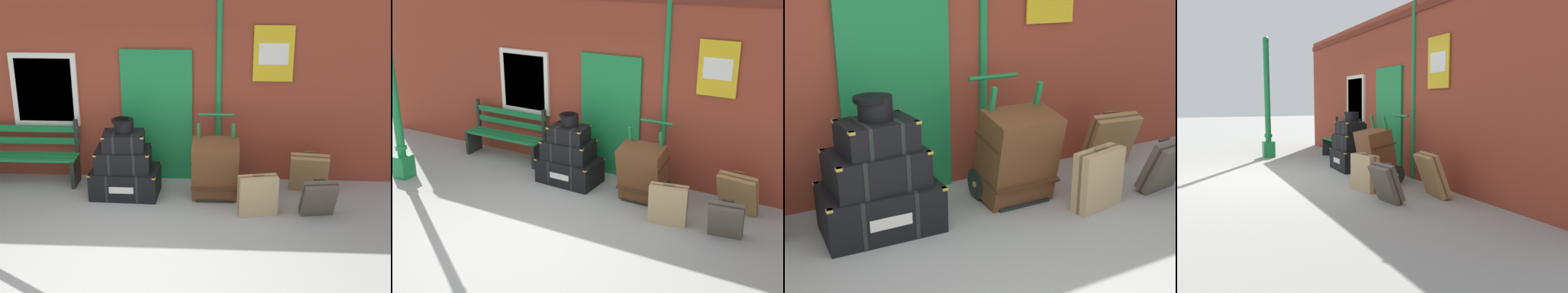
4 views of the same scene
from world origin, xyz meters
TOP-DOWN VIEW (x-y plane):
  - ground_plane at (0.00, 0.00)m, footprint 60.00×60.00m
  - brick_facade at (-0.01, 2.60)m, footprint 10.40×0.35m
  - lamp_post at (-2.93, 0.56)m, footprint 0.28×0.28m
  - platform_bench at (-1.91, 2.16)m, footprint 1.60×0.43m
  - steamer_trunk_base at (-0.30, 1.78)m, footprint 1.03×0.68m
  - steamer_trunk_middle at (-0.32, 1.77)m, footprint 0.83×0.58m
  - steamer_trunk_top at (-0.30, 1.75)m, footprint 0.64×0.50m
  - round_hatbox at (-0.30, 1.78)m, footprint 0.32×0.30m
  - porters_trolley at (1.05, 1.88)m, footprint 0.71×0.67m
  - large_brown_trunk at (1.05, 1.70)m, footprint 0.70×0.60m
  - suitcase_oxblood at (2.46, 1.96)m, footprint 0.61×0.45m
  - suitcase_slate at (2.49, 1.19)m, footprint 0.50×0.40m
  - suitcase_olive at (1.65, 1.22)m, footprint 0.57×0.29m

SIDE VIEW (x-z plane):
  - ground_plane at x=0.00m, z-range 0.00..0.00m
  - steamer_trunk_base at x=-0.30m, z-range 0.00..0.42m
  - porters_trolley at x=1.05m, z-range -0.32..0.86m
  - suitcase_slate at x=2.49m, z-range 0.00..0.56m
  - suitcase_olive at x=1.65m, z-range -0.02..0.60m
  - suitcase_oxblood at x=2.46m, z-range 0.00..0.67m
  - platform_bench at x=-1.91m, z-range -0.06..0.95m
  - large_brown_trunk at x=1.05m, z-range 0.00..0.95m
  - steamer_trunk_middle at x=-0.32m, z-range 0.42..0.74m
  - steamer_trunk_top at x=-0.30m, z-range 0.74..1.00m
  - round_hatbox at x=-0.30m, z-range 1.01..1.21m
  - lamp_post at x=-2.93m, z-range -0.36..2.64m
  - brick_facade at x=-0.01m, z-range 0.00..3.20m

